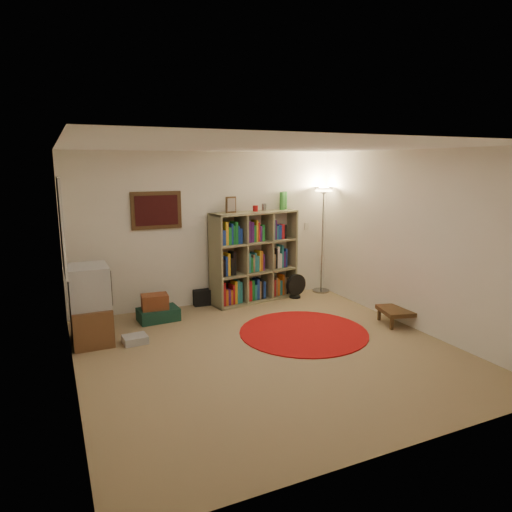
{
  "coord_description": "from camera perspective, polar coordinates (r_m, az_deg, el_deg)",
  "views": [
    {
      "loc": [
        -2.37,
        -4.81,
        2.3
      ],
      "look_at": [
        0.1,
        0.6,
        1.1
      ],
      "focal_mm": 32.0,
      "sensor_mm": 36.0,
      "label": 1
    }
  ],
  "objects": [
    {
      "name": "red_rug",
      "position": [
        6.46,
        5.96,
        -9.43
      ],
      "size": [
        1.79,
        1.79,
        0.02
      ],
      "color": "#9B0B0B",
      "rests_on": "ground"
    },
    {
      "name": "suitcase",
      "position": [
        7.03,
        -12.11,
        -7.13
      ],
      "size": [
        0.61,
        0.42,
        0.19
      ],
      "rotation": [
        0.0,
        0.0,
        0.07
      ],
      "color": "#123327",
      "rests_on": "ground"
    },
    {
      "name": "bookshelf",
      "position": [
        7.71,
        -0.39,
        -0.26
      ],
      "size": [
        1.58,
        0.68,
        1.84
      ],
      "rotation": [
        0.0,
        0.0,
        0.17
      ],
      "color": "#797350",
      "rests_on": "ground"
    },
    {
      "name": "wicker_basket",
      "position": [
        6.95,
        -12.53,
        -5.6
      ],
      "size": [
        0.4,
        0.3,
        0.22
      ],
      "rotation": [
        0.0,
        0.0,
        -0.08
      ],
      "color": "brown",
      "rests_on": "suitcase"
    },
    {
      "name": "floor_lamp",
      "position": [
        8.21,
        8.41,
        6.28
      ],
      "size": [
        0.44,
        0.44,
        1.91
      ],
      "rotation": [
        0.0,
        0.0,
        0.22
      ],
      "color": "gray",
      "rests_on": "ground"
    },
    {
      "name": "room",
      "position": [
        5.48,
        0.91,
        0.47
      ],
      "size": [
        4.54,
        4.54,
        2.54
      ],
      "color": "#8D7552",
      "rests_on": "ground"
    },
    {
      "name": "floor_fan",
      "position": [
        7.99,
        5.0,
        -3.75
      ],
      "size": [
        0.38,
        0.23,
        0.43
      ],
      "rotation": [
        0.0,
        0.0,
        0.15
      ],
      "color": "black",
      "rests_on": "ground"
    },
    {
      "name": "paper_towel",
      "position": [
        7.77,
        -5.47,
        -4.96
      ],
      "size": [
        0.12,
        0.12,
        0.23
      ],
      "rotation": [
        0.0,
        0.0,
        0.06
      ],
      "color": "white",
      "rests_on": "ground"
    },
    {
      "name": "duffel_bag",
      "position": [
        7.72,
        -6.57,
        -4.98
      ],
      "size": [
        0.39,
        0.33,
        0.26
      ],
      "rotation": [
        0.0,
        0.0,
        -0.05
      ],
      "color": "black",
      "rests_on": "ground"
    },
    {
      "name": "tv_stand",
      "position": [
        6.35,
        -19.98,
        -5.83
      ],
      "size": [
        0.51,
        0.7,
        1.03
      ],
      "rotation": [
        0.0,
        0.0,
        0.0
      ],
      "color": "brown",
      "rests_on": "ground"
    },
    {
      "name": "dvd_box",
      "position": [
        6.26,
        -14.87,
        -10.04
      ],
      "size": [
        0.32,
        0.27,
        0.1
      ],
      "rotation": [
        0.0,
        0.0,
        0.07
      ],
      "color": "#ABACB0",
      "rests_on": "ground"
    },
    {
      "name": "side_table",
      "position": [
        7.02,
        17.41,
        -6.58
      ],
      "size": [
        0.62,
        0.62,
        0.23
      ],
      "rotation": [
        0.0,
        0.0,
        -0.25
      ],
      "color": "#3C2615",
      "rests_on": "ground"
    }
  ]
}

